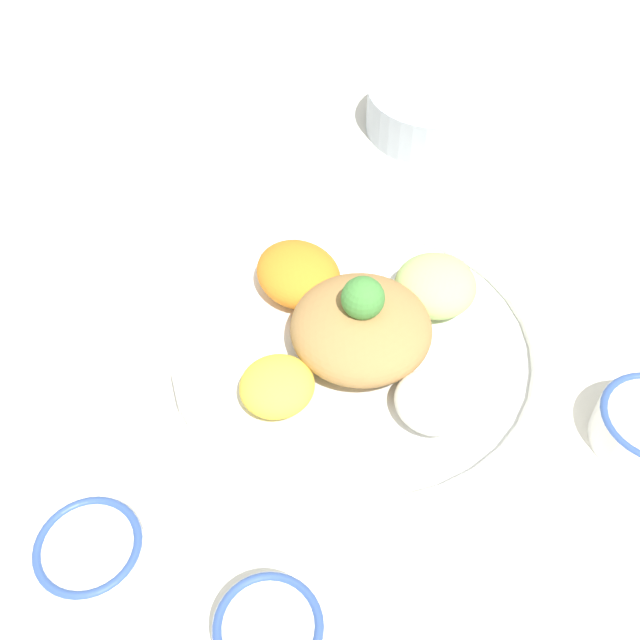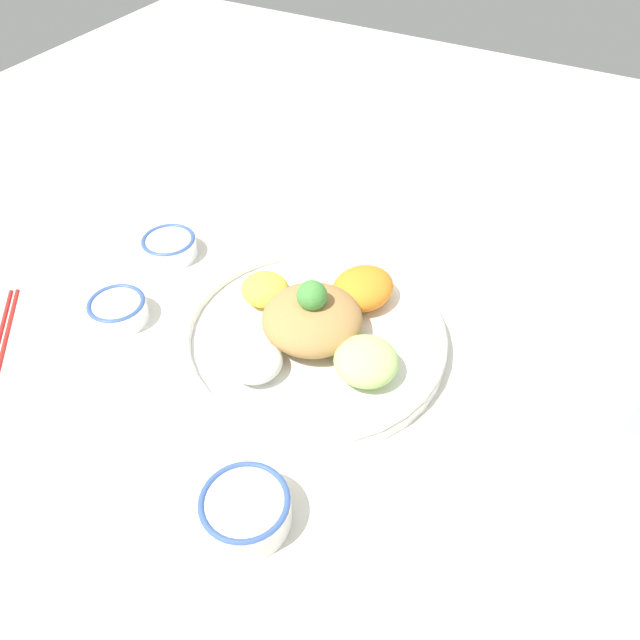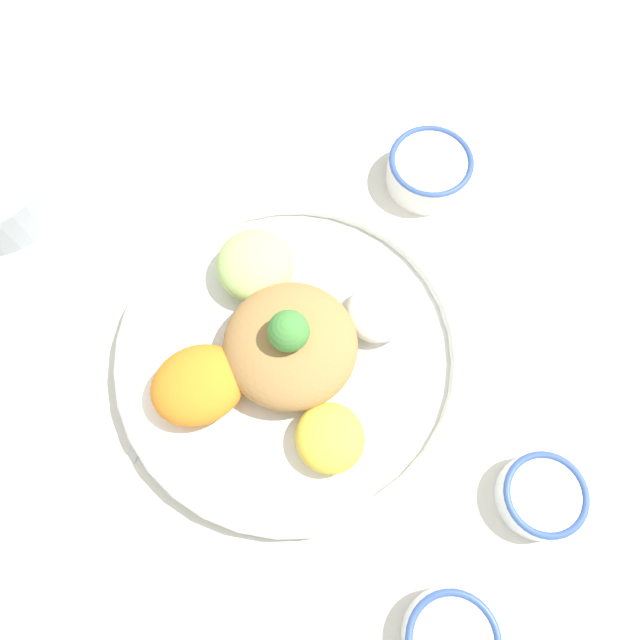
% 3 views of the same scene
% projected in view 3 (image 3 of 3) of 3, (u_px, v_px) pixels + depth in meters
% --- Properties ---
extents(ground_plane, '(2.40, 2.40, 0.00)m').
position_uv_depth(ground_plane, '(274.00, 381.00, 0.71)').
color(ground_plane, silver).
extents(salad_platter, '(0.39, 0.39, 0.12)m').
position_uv_depth(salad_platter, '(288.00, 351.00, 0.69)').
color(salad_platter, white).
rests_on(salad_platter, ground_plane).
extents(sauce_bowl_red, '(0.09, 0.09, 0.04)m').
position_uv_depth(sauce_bowl_red, '(451.00, 639.00, 0.60)').
color(sauce_bowl_red, white).
rests_on(sauce_bowl_red, ground_plane).
extents(rice_bowl_blue, '(0.11, 0.11, 0.05)m').
position_uv_depth(rice_bowl_blue, '(429.00, 169.00, 0.78)').
color(rice_bowl_blue, white).
rests_on(rice_bowl_blue, ground_plane).
extents(sauce_bowl_dark, '(0.09, 0.09, 0.04)m').
position_uv_depth(sauce_bowl_dark, '(542.00, 496.00, 0.65)').
color(sauce_bowl_dark, white).
rests_on(sauce_bowl_dark, ground_plane).
extents(serving_spoon_main, '(0.08, 0.12, 0.01)m').
position_uv_depth(serving_spoon_main, '(106.00, 514.00, 0.66)').
color(serving_spoon_main, silver).
rests_on(serving_spoon_main, ground_plane).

